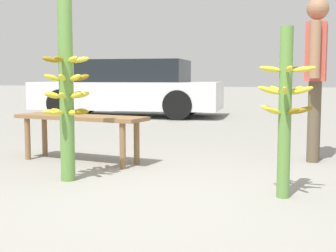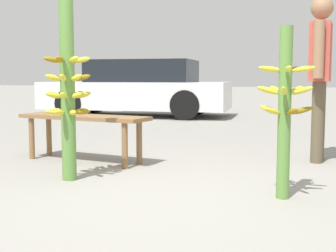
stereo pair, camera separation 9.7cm
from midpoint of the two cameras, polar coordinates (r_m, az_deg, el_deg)
The scene contains 6 objects.
ground_plane at distance 3.50m, azimuth -1.85°, elevation -8.94°, with size 80.00×80.00×0.00m, color gray.
banana_stalk_left at distance 4.13m, azimuth -11.48°, elevation 4.57°, with size 0.41×0.41×1.61m.
banana_stalk_center at distance 3.55m, azimuth 14.79°, elevation 2.18°, with size 0.42×0.42×1.27m.
vendor_person at distance 5.24m, azimuth 18.57°, elevation 7.09°, with size 0.23×0.68×1.73m.
market_bench at distance 5.06m, azimuth -9.72°, elevation 0.44°, with size 1.52×0.60×0.50m.
parked_car at distance 10.87m, azimuth -3.43°, elevation 4.53°, with size 4.40×2.04×1.29m.
Camera 2 is at (1.25, -3.15, 0.90)m, focal length 50.00 mm.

